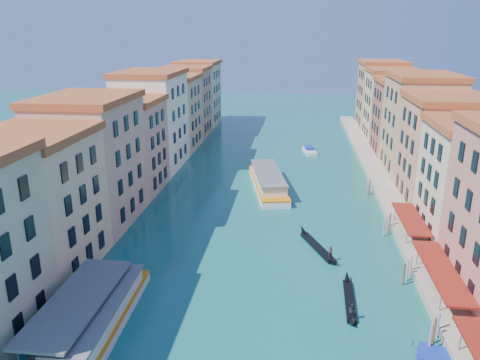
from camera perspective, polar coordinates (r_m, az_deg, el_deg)
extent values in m
cube|color=#D6B381|center=(62.39, -23.47, -3.06)|extent=(12.00, 15.00, 17.00)
cube|color=#944220|center=(60.01, -24.53, 5.01)|extent=(12.80, 15.40, 1.00)
cube|color=tan|center=(75.55, -17.65, 1.89)|extent=(12.00, 17.00, 19.00)
cube|color=#944220|center=(73.58, -18.38, 9.40)|extent=(12.80, 17.40, 1.00)
cube|color=tan|center=(89.69, -13.59, 3.85)|extent=(12.00, 14.00, 16.50)
cube|color=#944220|center=(88.06, -14.01, 9.38)|extent=(12.80, 14.40, 1.00)
cube|color=#F2E0C5|center=(104.11, -10.65, 6.93)|extent=(12.00, 18.00, 20.00)
cube|color=#944220|center=(102.69, -10.99, 12.69)|extent=(12.80, 18.40, 1.00)
cube|color=tan|center=(120.38, -8.23, 7.91)|extent=(12.00, 16.00, 17.50)
cube|color=#944220|center=(119.16, -8.43, 12.29)|extent=(12.80, 16.40, 1.00)
cube|color=tan|center=(135.13, -6.54, 9.26)|extent=(12.00, 15.00, 18.50)
cube|color=#944220|center=(134.04, -6.69, 13.39)|extent=(12.80, 15.40, 1.00)
cube|color=#C7B88D|center=(150.56, -5.14, 10.28)|extent=(12.00, 17.00, 19.00)
cube|color=#944220|center=(149.58, -5.25, 14.08)|extent=(12.80, 17.40, 1.00)
cube|color=beige|center=(73.15, 26.50, -0.71)|extent=(12.00, 14.00, 16.50)
cube|color=tan|center=(86.66, 23.45, 2.89)|extent=(12.00, 16.00, 18.00)
cube|color=#944220|center=(84.95, 24.25, 9.09)|extent=(12.80, 16.40, 1.00)
cube|color=tan|center=(102.45, 20.98, 5.88)|extent=(12.00, 18.00, 20.00)
cube|color=#944220|center=(101.01, 21.65, 11.71)|extent=(12.80, 18.40, 1.00)
cube|color=#924C3E|center=(118.47, 19.10, 6.95)|extent=(12.00, 15.00, 17.50)
cube|color=#944220|center=(117.23, 19.56, 11.39)|extent=(12.80, 15.40, 1.00)
cube|color=tan|center=(133.38, 17.80, 8.42)|extent=(12.00, 16.00, 18.50)
cube|color=#944220|center=(132.27, 18.21, 12.58)|extent=(12.80, 16.40, 1.00)
cube|color=#A47856|center=(149.38, 16.70, 9.65)|extent=(12.00, 17.00, 19.50)
cube|color=#944220|center=(148.40, 17.06, 13.56)|extent=(12.80, 17.40, 1.00)
cube|color=#AAA089|center=(97.38, 16.60, -0.04)|extent=(4.00, 140.00, 1.00)
cylinder|color=#5E5F61|center=(49.97, 25.19, -17.73)|extent=(0.12, 0.12, 3.00)
cube|color=maroon|center=(58.99, 23.37, -10.10)|extent=(3.20, 15.30, 0.25)
cylinder|color=#5E5F61|center=(55.05, 23.18, -13.95)|extent=(0.12, 0.12, 3.00)
cylinder|color=#5E5F61|center=(63.65, 20.75, -9.19)|extent=(0.12, 0.12, 3.00)
cube|color=maroon|center=(72.60, 20.12, -4.44)|extent=(3.20, 12.60, 0.25)
cylinder|color=#5E5F61|center=(69.08, 19.60, -6.88)|extent=(0.12, 0.12, 3.00)
cylinder|color=#5E5F61|center=(76.63, 18.31, -4.28)|extent=(0.12, 0.12, 3.00)
cube|color=#5E5F61|center=(52.54, -18.85, -16.59)|extent=(5.00, 16.00, 0.60)
cube|color=#5E5F61|center=(50.85, -19.22, -13.60)|extent=(5.40, 16.40, 0.30)
cylinder|color=#50341B|center=(50.19, 22.20, -17.42)|extent=(0.24, 0.24, 3.20)
cylinder|color=#50341B|center=(51.14, 22.59, -16.75)|extent=(0.24, 0.24, 3.20)
cylinder|color=#50341B|center=(52.10, 22.96, -16.11)|extent=(0.24, 0.24, 3.20)
cylinder|color=#50341B|center=(60.09, 19.34, -10.90)|extent=(0.24, 0.24, 3.20)
cylinder|color=#50341B|center=(61.09, 19.71, -10.45)|extent=(0.24, 0.24, 3.20)
cylinder|color=#50341B|center=(62.09, 20.06, -10.02)|extent=(0.24, 0.24, 3.20)
cylinder|color=#50341B|center=(72.45, 17.12, -5.63)|extent=(0.24, 0.24, 3.20)
cylinder|color=#50341B|center=(73.47, 17.45, -5.33)|extent=(0.24, 0.24, 3.20)
cylinder|color=#50341B|center=(74.49, 17.78, -5.03)|extent=(0.24, 0.24, 3.20)
cylinder|color=#50341B|center=(89.05, 15.23, -1.04)|extent=(0.24, 0.24, 3.20)
cylinder|color=#50341B|center=(90.08, 15.52, -0.85)|extent=(0.24, 0.24, 3.20)
cylinder|color=#50341B|center=(91.12, 15.81, -0.66)|extent=(0.24, 0.24, 3.20)
cylinder|color=#50341B|center=(50.23, -23.68, -17.59)|extent=(0.24, 0.24, 3.20)
cylinder|color=#50341B|center=(53.06, -21.49, -15.26)|extent=(0.24, 0.24, 3.20)
cylinder|color=#50341B|center=(56.03, -19.57, -13.15)|extent=(0.24, 0.24, 3.20)
cube|color=silver|center=(51.86, -16.64, -16.44)|extent=(5.15, 20.45, 1.22)
cube|color=silver|center=(51.15, -16.77, -15.21)|extent=(4.53, 16.37, 1.63)
cube|color=#5E5F61|center=(50.64, -16.87, -14.29)|extent=(4.85, 16.89, 0.25)
cube|color=orange|center=(51.56, -16.70, -15.92)|extent=(5.20, 20.45, 0.25)
cube|color=white|center=(90.17, 3.42, -0.61)|extent=(9.34, 22.81, 1.34)
cube|color=silver|center=(89.72, 3.43, 0.26)|extent=(7.90, 18.33, 1.78)
cube|color=#5E5F61|center=(89.41, 3.44, 0.91)|extent=(8.34, 18.94, 0.28)
cube|color=orange|center=(89.98, 3.42, -0.24)|extent=(9.39, 22.82, 0.28)
cube|color=black|center=(66.84, 9.42, -8.08)|extent=(4.66, 8.96, 0.46)
cone|color=black|center=(70.89, 7.66, -6.08)|extent=(1.66, 2.26, 1.73)
cone|color=black|center=(62.63, 11.45, -9.78)|extent=(1.52, 1.94, 1.52)
imported|color=#362227|center=(63.25, 10.98, -8.67)|extent=(0.76, 0.64, 1.77)
cube|color=black|center=(55.59, 13.19, -14.10)|extent=(1.32, 8.45, 0.42)
cone|color=black|center=(59.44, 12.92, -11.44)|extent=(0.91, 1.91, 1.57)
cone|color=black|center=(51.53, 13.56, -16.59)|extent=(0.90, 1.58, 1.38)
imported|color=#212924|center=(52.08, 13.53, -15.24)|extent=(0.81, 0.64, 1.61)
cube|color=black|center=(85.94, 5.58, -1.94)|extent=(2.63, 8.16, 0.41)
cone|color=black|center=(90.03, 5.08, -0.77)|extent=(1.17, 1.94, 1.52)
cone|color=black|center=(81.69, 6.14, -2.84)|extent=(1.10, 1.64, 1.34)
cube|color=white|center=(83.97, 4.17, -2.25)|extent=(4.55, 7.15, 0.78)
cube|color=#1429A9|center=(84.16, 4.33, -1.71)|extent=(2.73, 3.38, 0.68)
cube|color=silver|center=(117.56, 8.49, 3.50)|extent=(3.77, 7.52, 0.82)
cube|color=#1429A9|center=(117.87, 8.45, 3.90)|extent=(2.48, 3.41, 0.72)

